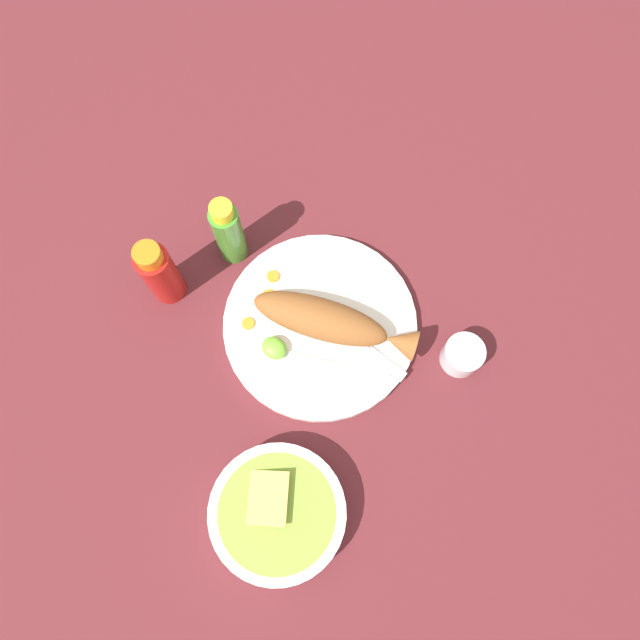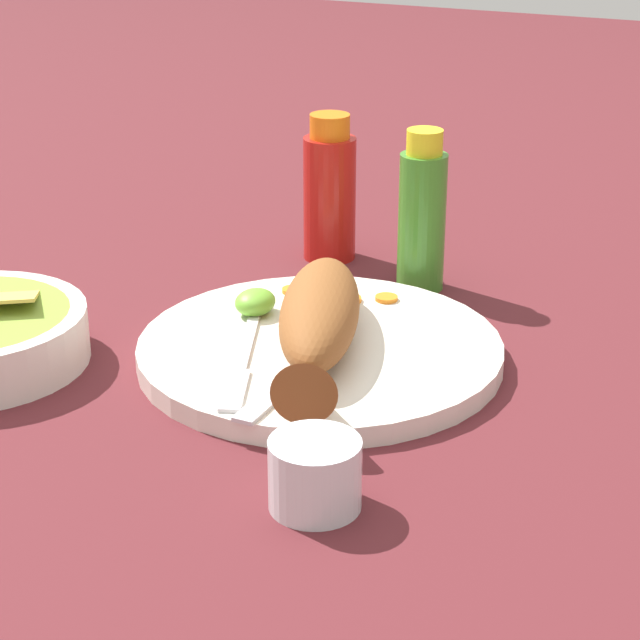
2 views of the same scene
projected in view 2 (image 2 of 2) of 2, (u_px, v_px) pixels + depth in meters
ground_plane at (320, 361)px, 1.00m from camera, size 4.00×4.00×0.00m
main_plate at (320, 351)px, 0.99m from camera, size 0.31×0.31×0.02m
fried_fish at (318, 320)px, 0.96m from camera, size 0.27×0.15×0.06m
fork_near at (290, 379)px, 0.92m from camera, size 0.19×0.02×0.00m
fork_far at (241, 366)px, 0.94m from camera, size 0.18×0.08×0.00m
carrot_slice_near at (386, 298)px, 1.07m from camera, size 0.02×0.02×0.00m
carrot_slice_mid at (348, 299)px, 1.07m from camera, size 0.03×0.03×0.00m
carrot_slice_far at (293, 290)px, 1.09m from camera, size 0.02×0.02×0.00m
lime_wedge_main at (255, 302)px, 1.04m from camera, size 0.04×0.04×0.02m
hot_sauce_bottle_red at (330, 192)px, 1.20m from camera, size 0.05×0.05×0.15m
hot_sauce_bottle_green at (422, 215)px, 1.12m from camera, size 0.05×0.05×0.16m
salt_cup at (315, 478)px, 0.77m from camera, size 0.06×0.06×0.05m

